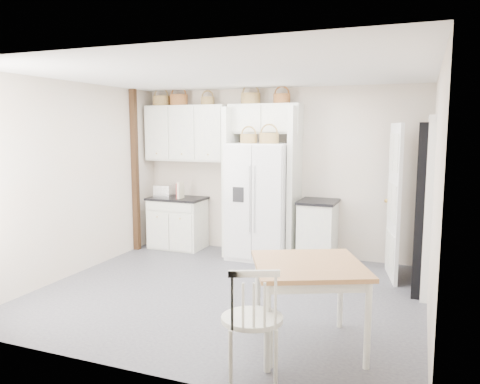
% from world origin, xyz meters
% --- Properties ---
extents(floor, '(4.50, 4.50, 0.00)m').
position_xyz_m(floor, '(0.00, 0.00, 0.00)').
color(floor, '#3A3944').
rests_on(floor, ground).
extents(ceiling, '(4.50, 4.50, 0.00)m').
position_xyz_m(ceiling, '(0.00, 0.00, 2.60)').
color(ceiling, white).
rests_on(ceiling, wall_back).
extents(wall_back, '(4.50, 0.00, 4.50)m').
position_xyz_m(wall_back, '(0.00, 2.00, 1.30)').
color(wall_back, beige).
rests_on(wall_back, floor).
extents(wall_left, '(0.00, 4.00, 4.00)m').
position_xyz_m(wall_left, '(-2.25, 0.00, 1.30)').
color(wall_left, beige).
rests_on(wall_left, floor).
extents(wall_right, '(0.00, 4.00, 4.00)m').
position_xyz_m(wall_right, '(2.25, 0.00, 1.30)').
color(wall_right, beige).
rests_on(wall_right, floor).
extents(refrigerator, '(0.91, 0.73, 1.76)m').
position_xyz_m(refrigerator, '(-0.15, 1.62, 0.88)').
color(refrigerator, white).
rests_on(refrigerator, floor).
extents(base_cab_left, '(0.88, 0.55, 0.81)m').
position_xyz_m(base_cab_left, '(-1.63, 1.70, 0.41)').
color(base_cab_left, silver).
rests_on(base_cab_left, floor).
extents(base_cab_right, '(0.51, 0.61, 0.89)m').
position_xyz_m(base_cab_right, '(0.73, 1.70, 0.45)').
color(base_cab_right, silver).
rests_on(base_cab_right, floor).
extents(dining_table, '(1.26, 1.26, 0.79)m').
position_xyz_m(dining_table, '(1.22, -1.05, 0.40)').
color(dining_table, '#A07039').
rests_on(dining_table, floor).
extents(windsor_chair, '(0.63, 0.60, 1.00)m').
position_xyz_m(windsor_chair, '(0.94, -1.75, 0.50)').
color(windsor_chair, silver).
rests_on(windsor_chair, floor).
extents(counter_left, '(0.91, 0.59, 0.04)m').
position_xyz_m(counter_left, '(-1.63, 1.70, 0.83)').
color(counter_left, black).
rests_on(counter_left, base_cab_left).
extents(counter_right, '(0.55, 0.65, 0.04)m').
position_xyz_m(counter_right, '(0.73, 1.70, 0.91)').
color(counter_right, black).
rests_on(counter_right, base_cab_right).
extents(toaster, '(0.29, 0.20, 0.19)m').
position_xyz_m(toaster, '(-1.90, 1.69, 0.94)').
color(toaster, silver).
rests_on(toaster, counter_left).
extents(cookbook_red, '(0.04, 0.17, 0.25)m').
position_xyz_m(cookbook_red, '(-1.54, 1.62, 0.97)').
color(cookbook_red, '#A2161B').
rests_on(cookbook_red, counter_left).
extents(cookbook_cream, '(0.04, 0.18, 0.27)m').
position_xyz_m(cookbook_cream, '(-1.52, 1.62, 0.98)').
color(cookbook_cream, beige).
rests_on(cookbook_cream, counter_left).
extents(basket_upper_a, '(0.29, 0.29, 0.16)m').
position_xyz_m(basket_upper_a, '(-1.97, 1.83, 2.43)').
color(basket_upper_a, brown).
rests_on(basket_upper_a, upper_cabinet).
extents(basket_upper_b, '(0.30, 0.30, 0.18)m').
position_xyz_m(basket_upper_b, '(-1.64, 1.83, 2.44)').
color(basket_upper_b, brown).
rests_on(basket_upper_b, upper_cabinet).
extents(basket_upper_c, '(0.22, 0.22, 0.13)m').
position_xyz_m(basket_upper_c, '(-1.12, 1.83, 2.41)').
color(basket_upper_c, brown).
rests_on(basket_upper_c, upper_cabinet).
extents(basket_bridge_a, '(0.30, 0.30, 0.17)m').
position_xyz_m(basket_bridge_a, '(-0.39, 1.83, 2.43)').
color(basket_bridge_a, brown).
rests_on(basket_bridge_a, bridge_cabinet).
extents(basket_bridge_b, '(0.25, 0.25, 0.14)m').
position_xyz_m(basket_bridge_b, '(0.11, 1.83, 2.42)').
color(basket_bridge_b, brown).
rests_on(basket_bridge_b, bridge_cabinet).
extents(basket_fridge_a, '(0.26, 0.26, 0.14)m').
position_xyz_m(basket_fridge_a, '(-0.31, 1.52, 1.83)').
color(basket_fridge_a, brown).
rests_on(basket_fridge_a, refrigerator).
extents(basket_fridge_b, '(0.29, 0.29, 0.15)m').
position_xyz_m(basket_fridge_b, '(0.01, 1.52, 1.84)').
color(basket_fridge_b, brown).
rests_on(basket_fridge_b, refrigerator).
extents(upper_cabinet, '(1.40, 0.34, 0.90)m').
position_xyz_m(upper_cabinet, '(-1.50, 1.83, 1.90)').
color(upper_cabinet, silver).
rests_on(upper_cabinet, wall_back).
extents(bridge_cabinet, '(1.12, 0.34, 0.45)m').
position_xyz_m(bridge_cabinet, '(-0.15, 1.83, 2.12)').
color(bridge_cabinet, silver).
rests_on(bridge_cabinet, wall_back).
extents(fridge_panel_left, '(0.08, 0.60, 2.30)m').
position_xyz_m(fridge_panel_left, '(-0.66, 1.70, 1.15)').
color(fridge_panel_left, silver).
rests_on(fridge_panel_left, floor).
extents(fridge_panel_right, '(0.08, 0.60, 2.30)m').
position_xyz_m(fridge_panel_right, '(0.36, 1.70, 1.15)').
color(fridge_panel_right, silver).
rests_on(fridge_panel_right, floor).
extents(trim_post, '(0.09, 0.09, 2.60)m').
position_xyz_m(trim_post, '(-2.20, 1.35, 1.30)').
color(trim_post, black).
rests_on(trim_post, floor).
extents(doorway_void, '(0.18, 0.85, 2.05)m').
position_xyz_m(doorway_void, '(2.16, 1.00, 1.02)').
color(doorway_void, black).
rests_on(doorway_void, floor).
extents(door_slab, '(0.21, 0.79, 2.05)m').
position_xyz_m(door_slab, '(1.80, 1.33, 1.02)').
color(door_slab, white).
rests_on(door_slab, floor).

